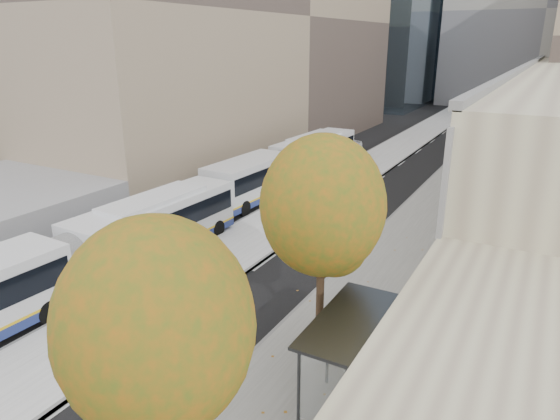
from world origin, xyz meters
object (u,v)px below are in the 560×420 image
Objects in this scene: cyclist at (210,322)px; distant_car at (344,146)px; bus_near at (93,251)px; bus_shelter at (355,333)px; bus_far at (290,164)px.

cyclist reaches higher than distant_car.
bus_near reaches higher than distant_car.
bus_far is at bearing 122.58° from bus_shelter.
bus_far is at bearing 92.33° from bus_near.
distant_car is at bearing 93.41° from bus_near.
bus_shelter is at bearing -4.01° from bus_near.
distant_car is (-0.61, 12.32, -0.92)m from bus_far.
cyclist is (7.20, -1.13, -0.86)m from bus_near.
cyclist is at bearing 177.21° from bus_shelter.
bus_far is 21.18m from cyclist.
bus_shelter is 1.04× the size of distant_car.
bus_near reaches higher than cyclist.
bus_far reaches higher than cyclist.
cyclist is 0.46× the size of distant_car.
cyclist is at bearing -67.70° from bus_far.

